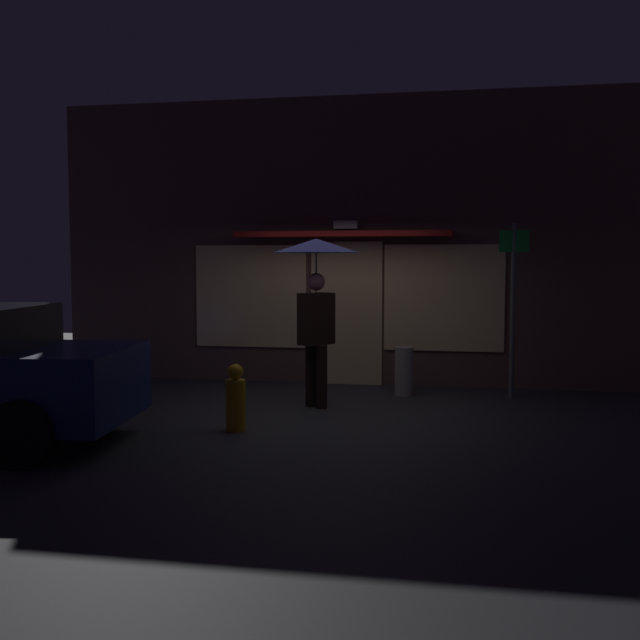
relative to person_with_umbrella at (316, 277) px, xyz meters
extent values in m
plane|color=#2D2D33|center=(0.10, -0.26, -1.70)|extent=(18.00, 18.00, 0.00)
cube|color=brown|center=(0.10, 2.09, 0.51)|extent=(9.22, 0.30, 4.41)
cube|color=#F9D199|center=(0.10, 1.92, -0.60)|extent=(1.10, 0.04, 2.20)
cube|color=#F9D199|center=(-1.43, 1.92, -0.35)|extent=(1.79, 0.04, 1.60)
cube|color=#F9D199|center=(1.58, 1.92, -0.35)|extent=(1.79, 0.04, 1.60)
cube|color=white|center=(0.10, 1.84, 0.75)|extent=(0.36, 0.16, 0.12)
cube|color=maroon|center=(0.10, 1.59, 0.60)|extent=(3.20, 0.70, 0.08)
cylinder|color=black|center=(0.08, -0.06, -1.29)|extent=(0.15, 0.15, 0.83)
cylinder|color=black|center=(-0.08, 0.06, -1.29)|extent=(0.15, 0.15, 0.83)
cube|color=black|center=(0.00, 0.00, -0.54)|extent=(0.46, 0.51, 0.67)
cube|color=silver|center=(-0.10, -0.08, -0.54)|extent=(0.10, 0.13, 0.53)
cube|color=navy|center=(-0.10, -0.08, -0.56)|extent=(0.05, 0.05, 0.43)
sphere|color=#B07377|center=(0.00, 0.00, -0.06)|extent=(0.23, 0.23, 0.23)
cylinder|color=slate|center=(0.00, 0.00, -0.01)|extent=(0.02, 0.02, 1.00)
cone|color=#14144C|center=(0.00, 0.00, 0.40)|extent=(1.12, 1.12, 0.18)
cylinder|color=black|center=(-2.28, -1.69, -1.38)|extent=(0.66, 0.29, 0.64)
cylinder|color=black|center=(-2.11, -3.36, -1.38)|extent=(0.66, 0.29, 0.64)
cylinder|color=#595B60|center=(2.54, 1.17, -0.49)|extent=(0.07, 0.07, 2.42)
cube|color=#198C33|center=(2.54, 1.15, 0.48)|extent=(0.40, 0.02, 0.30)
cylinder|color=#9E998E|center=(1.06, 1.08, -1.35)|extent=(0.27, 0.27, 0.69)
cylinder|color=gold|center=(-0.63, -1.50, -1.41)|extent=(0.22, 0.22, 0.58)
sphere|color=gold|center=(-0.63, -1.50, -1.03)|extent=(0.18, 0.18, 0.18)
camera|label=1|loc=(1.87, -9.56, 0.21)|focal=42.44mm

